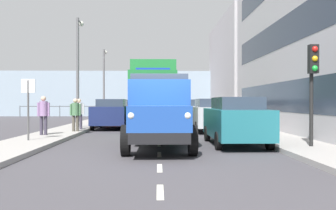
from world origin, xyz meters
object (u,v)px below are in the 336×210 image
at_px(car_navy_oppositeside_0, 112,113).
at_px(lamp_post_promenade, 78,62).
at_px(car_black_kerbside_3, 191,110).
at_px(traffic_light_near, 313,73).
at_px(lorry_cargo_green, 154,93).
at_px(car_silver_kerbside_1, 211,115).
at_px(car_grey_oppositeside_2, 129,109).
at_px(pedestrian_couple_a, 79,111).
at_px(street_sign, 28,98).
at_px(car_white_kerbside_2, 200,112).
at_px(pedestrian_with_bag, 43,112).
at_px(car_red_oppositeside_1, 122,111).
at_px(pedestrian_by_lamp, 75,112).
at_px(lamp_post_far, 104,77).
at_px(truck_vintage_blue, 159,114).
at_px(car_teal_kerbside_near, 235,120).

height_order(car_navy_oppositeside_0, lamp_post_promenade, lamp_post_promenade).
height_order(car_black_kerbside_3, traffic_light_near, traffic_light_near).
xyz_separation_m(lorry_cargo_green, car_silver_kerbside_1, (-3.05, 2.48, -1.18)).
relative_size(lorry_cargo_green, car_grey_oppositeside_2, 2.07).
distance_m(car_silver_kerbside_1, pedestrian_couple_a, 6.89).
distance_m(traffic_light_near, street_sign, 9.91).
bearing_deg(car_silver_kerbside_1, car_white_kerbside_2, -90.00).
bearing_deg(pedestrian_with_bag, car_red_oppositeside_1, -100.29).
distance_m(pedestrian_with_bag, pedestrian_by_lamp, 2.18).
bearing_deg(pedestrian_couple_a, car_silver_kerbside_1, -179.56).
bearing_deg(lamp_post_promenade, street_sign, 87.93).
bearing_deg(lorry_cargo_green, lamp_post_far, -67.09).
height_order(car_red_oppositeside_1, pedestrian_couple_a, pedestrian_couple_a).
bearing_deg(pedestrian_by_lamp, truck_vintage_blue, 123.63).
xyz_separation_m(car_navy_oppositeside_0, traffic_light_near, (-7.57, 10.30, 1.58)).
distance_m(car_white_kerbside_2, lamp_post_promenade, 8.65).
xyz_separation_m(lorry_cargo_green, car_red_oppositeside_1, (2.44, -6.11, -1.18)).
bearing_deg(car_black_kerbside_3, car_navy_oppositeside_0, 59.58).
height_order(car_navy_oppositeside_0, street_sign, street_sign).
bearing_deg(street_sign, traffic_light_near, 167.03).
bearing_deg(car_white_kerbside_2, pedestrian_with_bag, 48.84).
height_order(truck_vintage_blue, street_sign, truck_vintage_blue).
distance_m(car_teal_kerbside_near, car_black_kerbside_3, 17.90).
bearing_deg(lorry_cargo_green, car_teal_kerbside_near, 109.29).
distance_m(car_silver_kerbside_1, traffic_light_near, 8.39).
relative_size(truck_vintage_blue, car_grey_oppositeside_2, 1.43).
relative_size(pedestrian_couple_a, traffic_light_near, 0.49).
bearing_deg(pedestrian_with_bag, car_teal_kerbside_near, 160.36).
xyz_separation_m(lamp_post_far, street_sign, (0.11, 18.62, -2.04)).
relative_size(car_white_kerbside_2, lamp_post_promenade, 0.72).
distance_m(truck_vintage_blue, lamp_post_promenade, 10.59).
bearing_deg(car_grey_oppositeside_2, lamp_post_promenade, 82.61).
xyz_separation_m(truck_vintage_blue, lorry_cargo_green, (0.30, -10.02, 0.90)).
height_order(car_black_kerbside_3, lamp_post_far, lamp_post_far).
distance_m(truck_vintage_blue, car_silver_kerbside_1, 8.03).
bearing_deg(pedestrian_couple_a, car_black_kerbside_3, -120.42).
xyz_separation_m(car_black_kerbside_3, car_red_oppositeside_1, (5.49, 3.08, 0.00)).
height_order(pedestrian_by_lamp, pedestrian_couple_a, pedestrian_couple_a).
bearing_deg(car_grey_oppositeside_2, car_silver_kerbside_1, 109.51).
bearing_deg(car_red_oppositeside_1, pedestrian_with_bag, 79.71).
height_order(lorry_cargo_green, car_white_kerbside_2, lorry_cargo_green).
relative_size(truck_vintage_blue, lamp_post_promenade, 0.92).
xyz_separation_m(car_navy_oppositeside_0, pedestrian_with_bag, (2.19, 5.82, 0.23)).
relative_size(car_teal_kerbside_near, lamp_post_far, 0.76).
height_order(traffic_light_near, lamp_post_promenade, lamp_post_promenade).
height_order(pedestrian_by_lamp, traffic_light_near, traffic_light_near).
xyz_separation_m(car_silver_kerbside_1, car_grey_oppositeside_2, (5.49, -15.48, -0.00)).
relative_size(car_silver_kerbside_1, car_grey_oppositeside_2, 1.13).
xyz_separation_m(car_navy_oppositeside_0, lamp_post_promenade, (1.79, 0.68, 2.93)).
xyz_separation_m(lorry_cargo_green, pedestrian_couple_a, (3.84, 2.53, -1.00)).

